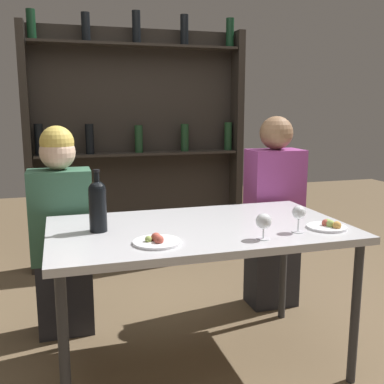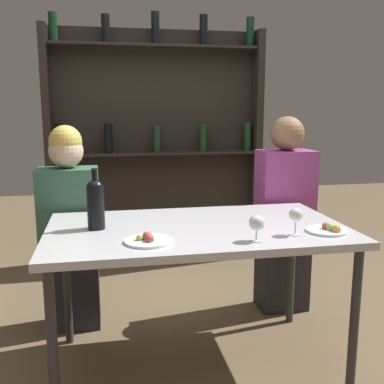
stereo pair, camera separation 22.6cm
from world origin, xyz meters
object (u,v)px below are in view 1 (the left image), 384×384
at_px(wine_glass_0, 264,222).
at_px(seated_person_right, 273,217).
at_px(food_plate_0, 157,241).
at_px(wine_bottle, 98,204).
at_px(food_plate_1, 328,226).
at_px(seated_person_left, 62,234).
at_px(wine_glass_1, 299,213).

distance_m(wine_glass_0, seated_person_right, 1.02).
xyz_separation_m(wine_glass_0, seated_person_right, (0.49, 0.87, -0.22)).
xyz_separation_m(wine_glass_0, food_plate_0, (-0.47, 0.07, -0.07)).
relative_size(wine_bottle, seated_person_right, 0.23).
xyz_separation_m(wine_bottle, food_plate_1, (1.08, -0.27, -0.12)).
relative_size(food_plate_1, seated_person_right, 0.15).
relative_size(food_plate_1, seated_person_left, 0.16).
xyz_separation_m(food_plate_0, food_plate_1, (0.86, 0.00, 0.00)).
relative_size(wine_glass_1, seated_person_left, 0.10).
height_order(wine_bottle, wine_glass_0, wine_bottle).
relative_size(wine_glass_0, seated_person_right, 0.09).
bearing_deg(seated_person_right, wine_glass_0, -119.57).
relative_size(seated_person_left, seated_person_right, 0.97).
xyz_separation_m(food_plate_0, seated_person_left, (-0.39, 0.80, -0.16)).
bearing_deg(wine_bottle, wine_glass_0, -26.13).
relative_size(wine_glass_1, food_plate_1, 0.66).
distance_m(wine_bottle, food_plate_1, 1.12).
xyz_separation_m(wine_glass_1, food_plate_1, (0.17, 0.02, -0.08)).
bearing_deg(seated_person_right, seated_person_left, 180.00).
bearing_deg(wine_bottle, seated_person_right, 23.92).
xyz_separation_m(food_plate_0, seated_person_right, (0.97, 0.80, -0.15)).
height_order(seated_person_left, seated_person_right, seated_person_right).
xyz_separation_m(seated_person_left, seated_person_right, (1.36, 0.00, 0.01)).
xyz_separation_m(wine_glass_0, wine_glass_1, (0.21, 0.06, 0.01)).
distance_m(wine_glass_0, food_plate_1, 0.39).
relative_size(wine_glass_0, seated_person_left, 0.10).
bearing_deg(seated_person_left, wine_glass_1, -37.06).
distance_m(wine_glass_1, seated_person_left, 1.37).
bearing_deg(wine_glass_1, wine_glass_0, -164.44).
height_order(wine_bottle, wine_glass_1, wine_bottle).
bearing_deg(wine_glass_0, food_plate_0, 171.56).
height_order(food_plate_0, food_plate_1, food_plate_0).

